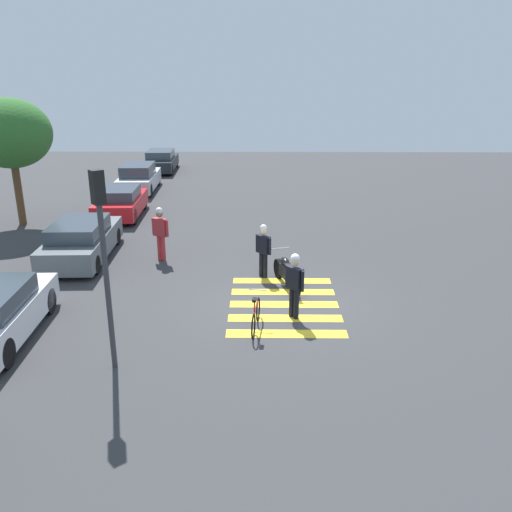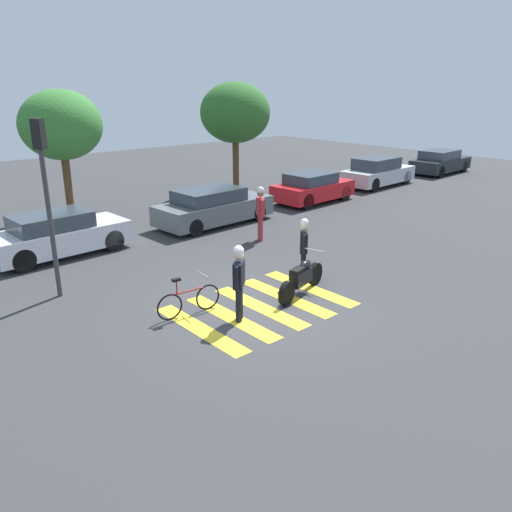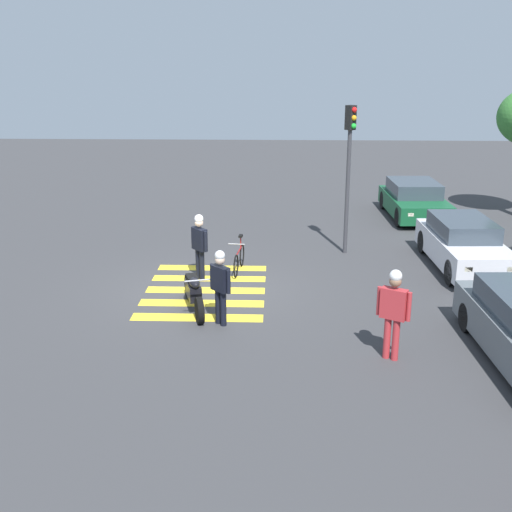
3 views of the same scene
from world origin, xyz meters
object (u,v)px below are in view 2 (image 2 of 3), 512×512
officer_by_motorcycle (239,278)px  car_white_van (58,235)px  pedestrian_bystander (260,209)px  car_black_suv (440,162)px  car_red_convertible (313,188)px  car_silver_sedan (378,172)px  traffic_light_pole (45,182)px  police_motorcycle (302,278)px  officer_on_foot (304,245)px  car_grey_coupe (213,207)px  leaning_bicycle (189,300)px

officer_by_motorcycle → car_white_van: bearing=99.9°
pedestrian_bystander → car_black_suv: bearing=10.2°
pedestrian_bystander → officer_by_motorcycle: bearing=-136.4°
car_black_suv → pedestrian_bystander: bearing=-169.8°
car_red_convertible → car_silver_sedan: (5.46, 0.36, 0.06)m
car_silver_sedan → traffic_light_pole: traffic_light_pole is taller
officer_by_motorcycle → pedestrian_bystander: (4.59, 4.37, 0.06)m
police_motorcycle → officer_on_foot: officer_on_foot is taller
officer_on_foot → car_white_van: 7.83m
officer_by_motorcycle → car_black_suv: (21.97, 7.49, -0.38)m
police_motorcycle → car_silver_sedan: 15.59m
pedestrian_bystander → car_grey_coupe: 2.84m
leaning_bicycle → traffic_light_pole: 4.50m
officer_by_motorcycle → car_grey_coupe: bearing=57.0°
car_grey_coupe → traffic_light_pole: (-7.21, -3.00, 2.29)m
officer_on_foot → officer_by_motorcycle: officer_by_motorcycle is taller
leaning_bicycle → car_grey_coupe: (5.36, 6.16, 0.31)m
car_white_van → car_black_suv: car_white_van is taller
car_white_van → car_red_convertible: (11.67, -0.12, -0.02)m
police_motorcycle → traffic_light_pole: traffic_light_pole is taller
traffic_light_pole → officer_by_motorcycle: bearing=-58.5°
car_red_convertible → car_grey_coupe: bearing=-179.3°
officer_on_foot → car_silver_sedan: bearing=27.9°
car_white_van → car_red_convertible: size_ratio=1.07×
officer_on_foot → pedestrian_bystander: bearing=65.8°
police_motorcycle → traffic_light_pole: size_ratio=0.49×
pedestrian_bystander → car_grey_coupe: (0.07, 2.80, -0.44)m
leaning_bicycle → officer_by_motorcycle: 1.42m
traffic_light_pole → car_grey_coupe: bearing=22.6°
officer_by_motorcycle → car_black_suv: size_ratio=0.41×
officer_on_foot → officer_by_motorcycle: (-2.99, -0.82, 0.05)m
police_motorcycle → leaning_bicycle: (-2.88, 0.91, -0.09)m
car_black_suv → police_motorcycle: bearing=-159.5°
car_silver_sedan → car_grey_coupe: bearing=-177.8°
car_grey_coupe → car_black_suv: size_ratio=1.07×
car_grey_coupe → officer_by_motorcycle: bearing=-123.0°
pedestrian_bystander → car_grey_coupe: bearing=88.5°
car_white_van → car_grey_coupe: bearing=-1.9°
car_grey_coupe → car_red_convertible: (5.72, 0.07, -0.01)m
traffic_light_pole → leaning_bicycle: bearing=-59.7°
car_silver_sedan → car_black_suv: 6.13m
officer_by_motorcycle → police_motorcycle: bearing=2.7°
car_silver_sedan → traffic_light_pole: (-18.39, -3.43, 2.25)m
leaning_bicycle → traffic_light_pole: bearing=120.3°
officer_by_motorcycle → car_black_suv: officer_by_motorcycle is taller
officer_by_motorcycle → car_black_suv: 23.21m
car_silver_sedan → car_white_van: bearing=-179.2°
car_silver_sedan → traffic_light_pole: size_ratio=1.01×
pedestrian_bystander → car_white_van: bearing=153.0°
car_silver_sedan → car_black_suv: size_ratio=1.02×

